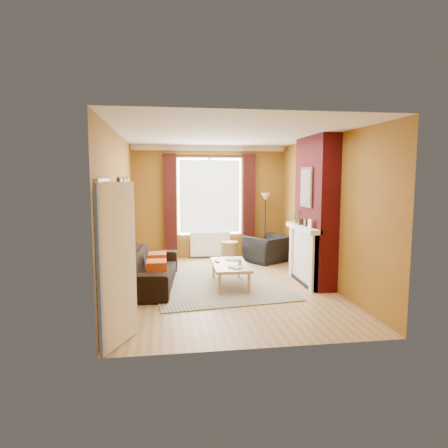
{
  "coord_description": "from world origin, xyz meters",
  "views": [
    {
      "loc": [
        -1.11,
        -7.22,
        2.06
      ],
      "look_at": [
        0.0,
        0.25,
        1.15
      ],
      "focal_mm": 32.0,
      "sensor_mm": 36.0,
      "label": 1
    }
  ],
  "objects": [
    {
      "name": "room_walls",
      "position": [
        0.64,
        0.27,
        1.39
      ],
      "size": [
        3.82,
        5.54,
        2.83
      ],
      "color": "#895B1A",
      "rests_on": "ground"
    },
    {
      "name": "armchair",
      "position": [
        1.34,
        1.98,
        0.32
      ],
      "size": [
        1.28,
        1.24,
        0.63
      ],
      "primitive_type": "imported",
      "rotation": [
        0.0,
        0.0,
        3.72
      ],
      "color": "black",
      "rests_on": "ground"
    },
    {
      "name": "floor_lamp",
      "position": [
        1.36,
        2.4,
        1.29
      ],
      "size": [
        0.32,
        0.32,
        1.64
      ],
      "rotation": [
        0.0,
        0.0,
        -0.41
      ],
      "color": "black",
      "rests_on": "ground"
    },
    {
      "name": "sofa",
      "position": [
        -1.42,
        0.25,
        0.34
      ],
      "size": [
        1.13,
        2.4,
        0.68
      ],
      "primitive_type": "imported",
      "rotation": [
        0.0,
        0.0,
        1.48
      ],
      "color": "black",
      "rests_on": "ground"
    },
    {
      "name": "mug",
      "position": [
        0.24,
        -0.11,
        0.47
      ],
      "size": [
        0.12,
        0.12,
        0.09
      ],
      "primitive_type": "imported",
      "rotation": [
        0.0,
        0.0,
        0.2
      ],
      "color": "#999999",
      "rests_on": "coffee_table"
    },
    {
      "name": "wicker_stool",
      "position": [
        0.39,
        2.03,
        0.25
      ],
      "size": [
        0.41,
        0.41,
        0.5
      ],
      "rotation": [
        0.0,
        0.0,
        -0.02
      ],
      "color": "olive",
      "rests_on": "ground"
    },
    {
      "name": "book_a",
      "position": [
        0.04,
        -0.39,
        0.44
      ],
      "size": [
        0.28,
        0.3,
        0.02
      ],
      "primitive_type": "imported",
      "rotation": [
        0.0,
        0.0,
        0.52
      ],
      "color": "#999999",
      "rests_on": "coffee_table"
    },
    {
      "name": "ground",
      "position": [
        0.0,
        0.0,
        0.0
      ],
      "size": [
        5.5,
        5.5,
        0.0
      ],
      "primitive_type": "plane",
      "color": "olive",
      "rests_on": "ground"
    },
    {
      "name": "coffee_table",
      "position": [
        0.08,
        0.02,
        0.38
      ],
      "size": [
        0.68,
        1.3,
        0.43
      ],
      "rotation": [
        0.0,
        0.0,
        -0.03
      ],
      "color": "tan",
      "rests_on": "ground"
    },
    {
      "name": "tv_remote",
      "position": [
        -0.15,
        0.18,
        0.44
      ],
      "size": [
        0.08,
        0.15,
        0.02
      ],
      "rotation": [
        0.0,
        0.0,
        0.28
      ],
      "color": "#242426",
      "rests_on": "coffee_table"
    },
    {
      "name": "book_b",
      "position": [
        0.09,
        0.42,
        0.44
      ],
      "size": [
        0.33,
        0.37,
        0.02
      ],
      "primitive_type": "imported",
      "rotation": [
        0.0,
        0.0,
        -0.41
      ],
      "color": "#999999",
      "rests_on": "coffee_table"
    },
    {
      "name": "striped_rug",
      "position": [
        -0.2,
        0.42,
        0.01
      ],
      "size": [
        2.77,
        3.58,
        0.02
      ],
      "rotation": [
        0.0,
        0.0,
        0.12
      ],
      "color": "#2E637F",
      "rests_on": "ground"
    }
  ]
}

